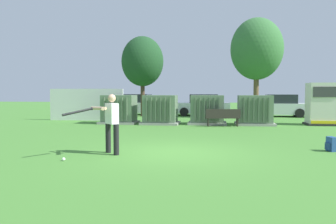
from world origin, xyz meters
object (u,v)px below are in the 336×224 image
backpack (331,144)px  parked_car_leftmost (135,105)px  park_bench (223,116)px  parked_car_right_of_center (279,106)px  transformer_east (255,110)px  transformer_mid_east (207,110)px  transformer_mid_west (160,110)px  transformer_west (119,110)px  batter (110,121)px  parked_car_left_of_center (202,106)px  sports_ball (64,159)px  generator_enclosure (321,104)px

backpack → parked_car_leftmost: size_ratio=0.10×
park_bench → parked_car_right_of_center: bearing=61.6°
transformer_east → park_bench: size_ratio=1.14×
transformer_mid_east → park_bench: (0.84, -1.18, -0.25)m
transformer_mid_west → transformer_west: bearing=177.9°
parked_car_leftmost → batter: bearing=-78.8°
transformer_west → parked_car_left_of_center: bearing=58.7°
transformer_west → transformer_east: same height
transformer_east → sports_ball: bearing=-119.3°
transformer_mid_west → transformer_east: bearing=3.7°
transformer_mid_west → generator_enclosure: generator_enclosure is taller
transformer_mid_west → transformer_east: 5.20m
parked_car_leftmost → transformer_mid_east: bearing=-51.0°
batter → parked_car_right_of_center: size_ratio=0.41×
transformer_mid_east → generator_enclosure: 6.17m
transformer_mid_west → parked_car_leftmost: (-3.29, 7.64, -0.04)m
batter → parked_car_right_of_center: (7.59, 16.20, -0.22)m
transformer_mid_west → generator_enclosure: 8.80m
transformer_mid_west → transformer_east: (5.19, 0.34, 0.00)m
transformer_east → backpack: 8.34m
transformer_mid_east → backpack: (3.98, -8.21, -0.57)m
batter → parked_car_left_of_center: (1.95, 16.61, -0.22)m
parked_car_left_of_center → parked_car_right_of_center: bearing=-4.2°
transformer_mid_east → transformer_east: size_ratio=1.00×
sports_ball → parked_car_right_of_center: 19.33m
transformer_mid_west → sports_ball: size_ratio=23.33×
transformer_mid_east → park_bench: transformer_mid_east is taller
transformer_mid_west → park_bench: 3.55m
parked_car_leftmost → parked_car_right_of_center: 10.97m
generator_enclosure → park_bench: size_ratio=1.25×
backpack → parked_car_leftmost: (-9.88, 15.50, 0.54)m
transformer_east → parked_car_leftmost: 11.19m
backpack → parked_car_left_of_center: 15.90m
transformer_mid_east → parked_car_leftmost: (-5.90, 7.28, -0.04)m
parked_car_left_of_center → parked_car_right_of_center: size_ratio=1.00×
parked_car_leftmost → transformer_mid_west: bearing=-66.7°
transformer_east → parked_car_left_of_center: size_ratio=0.49×
park_bench → transformer_mid_east: bearing=125.5°
transformer_mid_east → batter: size_ratio=1.21×
transformer_mid_east → generator_enclosure: size_ratio=0.91×
sports_ball → transformer_mid_east: bearing=72.2°
transformer_west → parked_car_leftmost: bearing=96.7°
parked_car_right_of_center → batter: bearing=-115.1°
transformer_mid_west → parked_car_leftmost: bearing=113.3°
transformer_mid_east → parked_car_leftmost: 9.37m
sports_ball → batter: bearing=51.5°
transformer_west → transformer_mid_west: (2.41, -0.09, 0.00)m
transformer_mid_west → parked_car_leftmost: 8.32m
park_bench → parked_car_left_of_center: bearing=99.9°
transformer_east → batter: (-5.13, -9.59, 0.19)m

